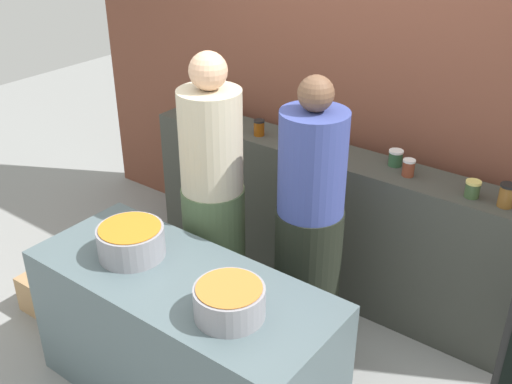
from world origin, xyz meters
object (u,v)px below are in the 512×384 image
Objects in this scene: preserve_jar_3 at (310,142)px; preserve_jar_4 at (396,158)px; cooking_pot_left at (131,241)px; cook_in_cap at (309,237)px; preserve_jar_0 at (209,107)px; cooking_pot_center at (229,302)px; bread_crate at (53,295)px; preserve_jar_2 at (293,135)px; preserve_jar_5 at (409,168)px; preserve_jar_1 at (259,128)px; preserve_jar_7 at (507,195)px; cook_with_tongs at (214,213)px; preserve_jar_6 at (473,189)px.

preserve_jar_3 reaches higher than preserve_jar_4.
cooking_pot_left is at bearing -101.49° from preserve_jar_3.
preserve_jar_3 is 0.07× the size of cook_in_cap.
preserve_jar_4 is 0.78m from cook_in_cap.
cooking_pot_center is at bearing -46.60° from preserve_jar_0.
preserve_jar_2 is at bearing 52.09° from bread_crate.
preserve_jar_3 is at bearing -176.05° from preserve_jar_5.
preserve_jar_3 is at bearing 123.07° from cook_in_cap.
cooking_pot_left reaches higher than bread_crate.
preserve_jar_5 is 0.74m from cook_in_cap.
cooking_pot_center is at bearing -66.90° from preserve_jar_2.
preserve_jar_2 is at bearing -169.66° from preserve_jar_4.
preserve_jar_7 reaches higher than preserve_jar_1.
preserve_jar_0 reaches higher than cooking_pot_center.
preserve_jar_0 is 1.18m from cook_with_tongs.
preserve_jar_4 is at bearing 60.99° from cooking_pot_left.
preserve_jar_3 is 0.96× the size of preserve_jar_7.
preserve_jar_6 is at bearing -13.01° from preserve_jar_4.
cooking_pot_center is at bearing -3.23° from bread_crate.
preserve_jar_2 reaches higher than bread_crate.
preserve_jar_2 reaches higher than preserve_jar_4.
cook_with_tongs reaches higher than preserve_jar_3.
cooking_pot_left is (0.15, -1.35, -0.18)m from preserve_jar_1.
cook_in_cap reaches higher than cooking_pot_left.
preserve_jar_3 is 0.56m from preserve_jar_4.
cooking_pot_center is 0.81× the size of bread_crate.
preserve_jar_3 is (0.14, -0.01, -0.01)m from preserve_jar_2.
preserve_jar_1 is 0.29m from preserve_jar_2.
cook_in_cap reaches higher than bread_crate.
preserve_jar_0 reaches higher than preserve_jar_6.
preserve_jar_7 is at bearing 0.26° from preserve_jar_2.
preserve_jar_0 is 0.99m from preserve_jar_3.
cook_with_tongs is at bearing -74.37° from preserve_jar_1.
preserve_jar_7 is 2.05m from cooking_pot_left.
preserve_jar_4 is at bearing 7.17° from preserve_jar_1.
preserve_jar_5 is 2.49m from bread_crate.
cooking_pot_left is at bearing -138.44° from preserve_jar_7.
cooking_pot_center is (-0.08, -1.55, -0.18)m from preserve_jar_4.
preserve_jar_1 is 1.11× the size of preserve_jar_4.
preserve_jar_0 is 0.76× the size of preserve_jar_2.
preserve_jar_3 is 0.81m from cook_with_tongs.
preserve_jar_1 reaches higher than preserve_jar_6.
preserve_jar_1 is at bearing 96.48° from cooking_pot_left.
preserve_jar_2 is 0.83m from cook_in_cap.
preserve_jar_5 is 1.68m from cooking_pot_left.
preserve_jar_1 is 1.37m from cooking_pot_left.
cook_with_tongs is 4.40× the size of bread_crate.
preserve_jar_0 is 1.66m from preserve_jar_5.
cook_with_tongs reaches higher than bread_crate.
preserve_jar_4 is at bearing 10.34° from preserve_jar_2.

